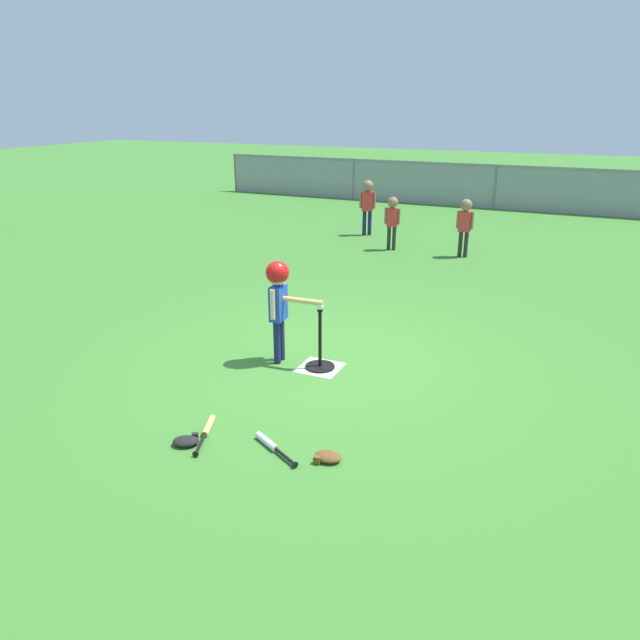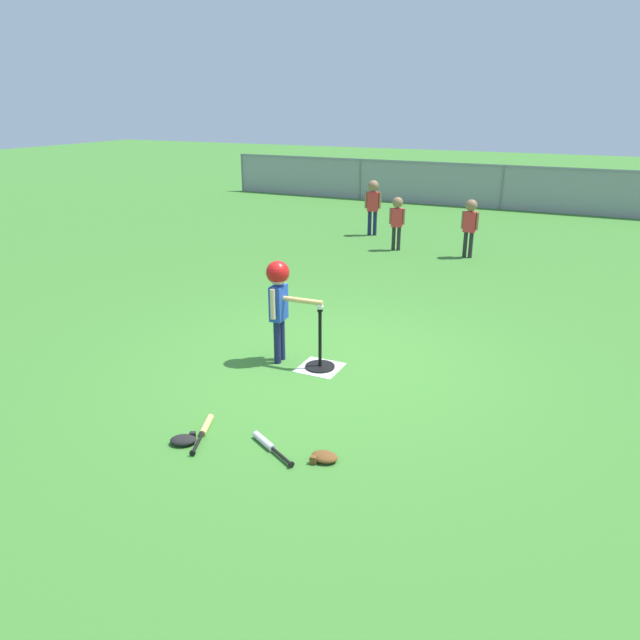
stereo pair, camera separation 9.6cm
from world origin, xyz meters
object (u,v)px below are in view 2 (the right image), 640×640
object	(u,v)px
fielder_near_left	(397,216)
glove_by_plate	(184,440)
spare_bat_silver	(268,444)
glove_near_bats	(324,457)
fielder_deep_center	(470,221)
spare_bat_wood	(205,429)
fielder_deep_right	(373,200)
batting_tee	(320,359)
batter_child	(279,291)
baseball_on_tee	(320,306)

from	to	relation	value
fielder_near_left	glove_by_plate	bearing A→B (deg)	-85.38
spare_bat_silver	glove_near_bats	size ratio (longest dim) A/B	2.26
fielder_near_left	fielder_deep_center	bearing A→B (deg)	0.54
spare_bat_silver	spare_bat_wood	bearing A→B (deg)	-178.52
glove_near_bats	fielder_deep_right	bearing A→B (deg)	108.03
fielder_deep_right	batting_tee	bearing A→B (deg)	-74.09
glove_near_bats	glove_by_plate	bearing A→B (deg)	-167.02
spare_bat_wood	batter_child	bearing A→B (deg)	94.63
fielder_deep_right	spare_bat_silver	xyz separation A→B (m)	(2.17, -8.23, -0.71)
spare_bat_wood	baseball_on_tee	bearing A→B (deg)	78.20
batting_tee	fielder_deep_right	world-z (taller)	fielder_deep_right
spare_bat_silver	spare_bat_wood	distance (m)	0.62
baseball_on_tee	fielder_near_left	bearing A→B (deg)	100.13
fielder_deep_right	fielder_near_left	xyz separation A→B (m)	(0.90, -1.09, -0.09)
batter_child	glove_near_bats	xyz separation A→B (m)	(1.26, -1.57, -0.78)
batter_child	batting_tee	bearing A→B (deg)	3.00
fielder_deep_center	spare_bat_silver	xyz separation A→B (m)	(-0.10, -7.15, -0.65)
fielder_near_left	baseball_on_tee	bearing A→B (deg)	-79.87
spare_bat_wood	glove_by_plate	xyz separation A→B (m)	(-0.05, -0.23, 0.01)
batting_tee	glove_near_bats	world-z (taller)	batting_tee
batting_tee	fielder_near_left	xyz separation A→B (m)	(-0.99, 5.52, 0.55)
fielder_near_left	spare_bat_silver	size ratio (longest dim) A/B	1.93
batting_tee	batter_child	size ratio (longest dim) A/B	0.58
fielder_deep_right	spare_bat_wood	world-z (taller)	fielder_deep_right
fielder_deep_center	glove_near_bats	size ratio (longest dim) A/B	4.55
spare_bat_silver	glove_by_plate	world-z (taller)	glove_by_plate
batter_child	fielder_deep_center	world-z (taller)	batter_child
baseball_on_tee	fielder_deep_right	size ratio (longest dim) A/B	0.06
batting_tee	fielder_deep_center	xyz separation A→B (m)	(0.38, 5.53, 0.58)
spare_bat_silver	glove_by_plate	distance (m)	0.71
fielder_deep_right	fielder_near_left	size ratio (longest dim) A/B	1.14
fielder_near_left	glove_near_bats	bearing A→B (deg)	-76.01
baseball_on_tee	spare_bat_wood	size ratio (longest dim) A/B	0.13
fielder_deep_right	spare_bat_silver	size ratio (longest dim) A/B	2.20
fielder_deep_center	glove_by_plate	size ratio (longest dim) A/B	3.95
batting_tee	spare_bat_silver	bearing A→B (deg)	-80.14
batter_child	glove_by_plate	size ratio (longest dim) A/B	4.26
glove_by_plate	batter_child	bearing A→B (deg)	92.58
fielder_deep_right	glove_by_plate	distance (m)	8.64
fielder_near_left	glove_near_bats	distance (m)	7.36
batter_child	spare_bat_wood	world-z (taller)	batter_child
fielder_deep_center	spare_bat_silver	size ratio (longest dim) A/B	2.01
fielder_deep_right	batter_child	bearing A→B (deg)	-77.98
batting_tee	fielder_deep_center	world-z (taller)	fielder_deep_center
batting_tee	spare_bat_wood	distance (m)	1.67
baseball_on_tee	fielder_deep_center	distance (m)	5.55
baseball_on_tee	glove_by_plate	distance (m)	2.02
batting_tee	fielder_deep_right	xyz separation A→B (m)	(-1.88, 6.61, 0.64)
fielder_deep_right	spare_bat_silver	world-z (taller)	fielder_deep_right
fielder_deep_center	fielder_near_left	bearing A→B (deg)	-179.46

